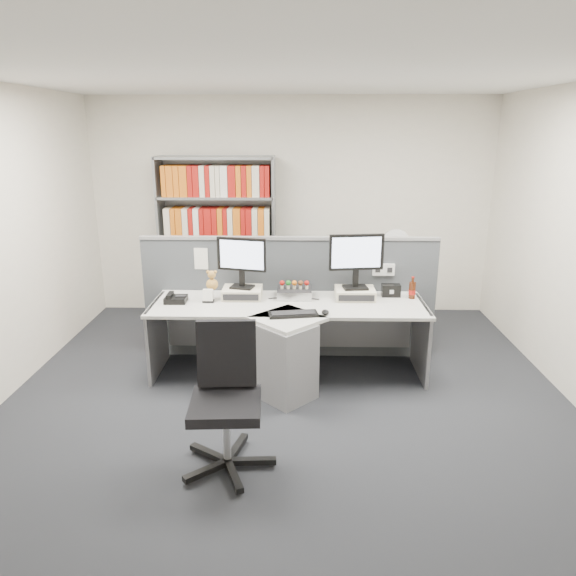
{
  "coord_description": "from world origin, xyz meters",
  "views": [
    {
      "loc": [
        0.1,
        -3.98,
        2.31
      ],
      "look_at": [
        0.0,
        0.65,
        0.92
      ],
      "focal_mm": 33.19,
      "sensor_mm": 36.0,
      "label": 1
    }
  ],
  "objects_px": {
    "monitor_left": "(241,258)",
    "mouse": "(325,312)",
    "desktop_pc": "(294,293)",
    "speaker": "(391,290)",
    "monitor_right": "(356,257)",
    "keyboard": "(293,314)",
    "office_chair": "(226,394)",
    "filing_cabinet": "(392,302)",
    "desk": "(288,338)",
    "desk_fan": "(396,246)",
    "desk_phone": "(175,299)",
    "cola_bottle": "(412,290)",
    "shelving_unit": "(218,241)",
    "desk_calendar": "(208,297)"
  },
  "relations": [
    {
      "from": "desk",
      "to": "cola_bottle",
      "type": "bearing_deg",
      "value": 18.35
    },
    {
      "from": "keyboard",
      "to": "cola_bottle",
      "type": "relative_size",
      "value": 2.08
    },
    {
      "from": "monitor_left",
      "to": "mouse",
      "type": "bearing_deg",
      "value": -30.97
    },
    {
      "from": "cola_bottle",
      "to": "filing_cabinet",
      "type": "height_order",
      "value": "cola_bottle"
    },
    {
      "from": "keyboard",
      "to": "shelving_unit",
      "type": "height_order",
      "value": "shelving_unit"
    },
    {
      "from": "filing_cabinet",
      "to": "office_chair",
      "type": "bearing_deg",
      "value": -121.2
    },
    {
      "from": "desk_phone",
      "to": "filing_cabinet",
      "type": "relative_size",
      "value": 0.29
    },
    {
      "from": "desktop_pc",
      "to": "office_chair",
      "type": "relative_size",
      "value": 0.33
    },
    {
      "from": "monitor_right",
      "to": "filing_cabinet",
      "type": "distance_m",
      "value": 1.4
    },
    {
      "from": "speaker",
      "to": "mouse",
      "type": "bearing_deg",
      "value": -140.62
    },
    {
      "from": "desk",
      "to": "desk_phone",
      "type": "bearing_deg",
      "value": 167.91
    },
    {
      "from": "keyboard",
      "to": "office_chair",
      "type": "bearing_deg",
      "value": -112.02
    },
    {
      "from": "mouse",
      "to": "desk_calendar",
      "type": "bearing_deg",
      "value": 163.54
    },
    {
      "from": "cola_bottle",
      "to": "office_chair",
      "type": "height_order",
      "value": "office_chair"
    },
    {
      "from": "mouse",
      "to": "filing_cabinet",
      "type": "relative_size",
      "value": 0.15
    },
    {
      "from": "monitor_left",
      "to": "desk",
      "type": "bearing_deg",
      "value": -40.21
    },
    {
      "from": "desk_phone",
      "to": "office_chair",
      "type": "height_order",
      "value": "office_chair"
    },
    {
      "from": "speaker",
      "to": "desk_fan",
      "type": "bearing_deg",
      "value": 78.36
    },
    {
      "from": "keyboard",
      "to": "shelving_unit",
      "type": "bearing_deg",
      "value": 115.69
    },
    {
      "from": "monitor_left",
      "to": "filing_cabinet",
      "type": "height_order",
      "value": "monitor_left"
    },
    {
      "from": "desk_calendar",
      "to": "filing_cabinet",
      "type": "relative_size",
      "value": 0.18
    },
    {
      "from": "desktop_pc",
      "to": "filing_cabinet",
      "type": "xyz_separation_m",
      "value": [
        1.15,
        0.98,
        -0.41
      ]
    },
    {
      "from": "desk_phone",
      "to": "desk_calendar",
      "type": "height_order",
      "value": "desk_calendar"
    },
    {
      "from": "desk",
      "to": "keyboard",
      "type": "relative_size",
      "value": 5.71
    },
    {
      "from": "shelving_unit",
      "to": "office_chair",
      "type": "height_order",
      "value": "shelving_unit"
    },
    {
      "from": "desk",
      "to": "desk_fan",
      "type": "bearing_deg",
      "value": 49.38
    },
    {
      "from": "monitor_right",
      "to": "monitor_left",
      "type": "bearing_deg",
      "value": -180.0
    },
    {
      "from": "speaker",
      "to": "desk_fan",
      "type": "height_order",
      "value": "desk_fan"
    },
    {
      "from": "desk_fan",
      "to": "cola_bottle",
      "type": "bearing_deg",
      "value": -89.9
    },
    {
      "from": "desk",
      "to": "desk_fan",
      "type": "relative_size",
      "value": 5.01
    },
    {
      "from": "monitor_left",
      "to": "keyboard",
      "type": "distance_m",
      "value": 0.81
    },
    {
      "from": "desk_calendar",
      "to": "keyboard",
      "type": "bearing_deg",
      "value": -23.91
    },
    {
      "from": "monitor_left",
      "to": "monitor_right",
      "type": "relative_size",
      "value": 0.92
    },
    {
      "from": "monitor_left",
      "to": "office_chair",
      "type": "relative_size",
      "value": 0.49
    },
    {
      "from": "desk_phone",
      "to": "office_chair",
      "type": "bearing_deg",
      "value": -65.45
    },
    {
      "from": "desk_calendar",
      "to": "shelving_unit",
      "type": "xyz_separation_m",
      "value": [
        -0.14,
        1.61,
        0.2
      ]
    },
    {
      "from": "monitor_right",
      "to": "desk_fan",
      "type": "distance_m",
      "value": 1.16
    },
    {
      "from": "shelving_unit",
      "to": "speaker",
      "type": "bearing_deg",
      "value": -36.06
    },
    {
      "from": "office_chair",
      "to": "desk",
      "type": "bearing_deg",
      "value": 72.09
    },
    {
      "from": "desk",
      "to": "desk_phone",
      "type": "height_order",
      "value": "desk_phone"
    },
    {
      "from": "desktop_pc",
      "to": "office_chair",
      "type": "height_order",
      "value": "office_chair"
    },
    {
      "from": "desktop_pc",
      "to": "cola_bottle",
      "type": "bearing_deg",
      "value": -0.96
    },
    {
      "from": "monitor_right",
      "to": "cola_bottle",
      "type": "bearing_deg",
      "value": 1.55
    },
    {
      "from": "monitor_right",
      "to": "keyboard",
      "type": "height_order",
      "value": "monitor_right"
    },
    {
      "from": "desk_phone",
      "to": "cola_bottle",
      "type": "distance_m",
      "value": 2.29
    },
    {
      "from": "desktop_pc",
      "to": "desk_calendar",
      "type": "bearing_deg",
      "value": -167.41
    },
    {
      "from": "monitor_left",
      "to": "shelving_unit",
      "type": "distance_m",
      "value": 1.54
    },
    {
      "from": "desktop_pc",
      "to": "office_chair",
      "type": "bearing_deg",
      "value": -105.37
    },
    {
      "from": "mouse",
      "to": "speaker",
      "type": "bearing_deg",
      "value": 39.38
    },
    {
      "from": "desktop_pc",
      "to": "speaker",
      "type": "xyz_separation_m",
      "value": [
        0.95,
        0.04,
        0.02
      ]
    }
  ]
}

